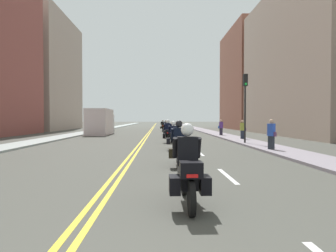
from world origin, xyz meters
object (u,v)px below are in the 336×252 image
Objects in this scene: motorcycle_3 at (168,133)px; motorcycle_7 at (163,126)px; motorcycle_5 at (166,129)px; pedestrian_1 at (271,135)px; pedestrian_0 at (221,128)px; pedestrian_2 at (242,130)px; motorcycle_2 at (173,138)px; parked_truck at (101,123)px; traffic_light_near at (245,96)px; motorcycle_4 at (167,131)px; motorcycle_1 at (179,148)px; motorcycle_0 at (188,172)px; motorcycle_6 at (167,127)px.

motorcycle_3 reaches higher than motorcycle_7.
pedestrian_1 is at bearing -69.35° from motorcycle_5.
pedestrian_2 is (0.60, -5.49, -0.02)m from pedestrian_0.
motorcycle_2 is 1.30× the size of pedestrian_2.
parked_truck is at bearing 121.85° from motorcycle_3.
traffic_light_near is (5.15, -1.52, 2.58)m from motorcycle_3.
traffic_light_near reaches higher than pedestrian_1.
motorcycle_4 is at bearing -41.62° from parked_truck.
motorcycle_1 is 0.34× the size of parked_truck.
motorcycle_2 is at bearing 88.42° from motorcycle_0.
traffic_light_near is 18.18m from parked_truck.
motorcycle_6 is at bearing 105.49° from traffic_light_near.
traffic_light_near is (4.84, -17.46, 2.60)m from motorcycle_6.
motorcycle_6 is at bearing 89.43° from motorcycle_3.
motorcycle_2 is at bearing -91.85° from motorcycle_4.
motorcycle_7 is (-0.23, 31.47, -0.01)m from motorcycle_1.
motorcycle_4 is 1.06× the size of motorcycle_7.
pedestrian_2 reaches higher than motorcycle_6.
pedestrian_0 is at bearing 76.26° from motorcycle_0.
motorcycle_1 is 31.47m from motorcycle_7.
parked_truck is (-12.28, 13.26, -1.98)m from traffic_light_near.
traffic_light_near is (5.05, -6.83, 2.59)m from motorcycle_4.
motorcycle_4 is at bearing 126.49° from traffic_light_near.
motorcycle_1 is at bearing -72.03° from parked_truck.
pedestrian_0 reaches higher than motorcycle_2.
pedestrian_1 reaches higher than pedestrian_2.
traffic_light_near is (5.06, -11.83, 2.60)m from motorcycle_5.
motorcycle_5 is 16.99m from pedestrian_1.
motorcycle_6 is 1.05× the size of motorcycle_7.
motorcycle_2 is (0.08, 5.79, -0.01)m from motorcycle_1.
pedestrian_1 is (5.19, -11.17, 0.22)m from motorcycle_4.
motorcycle_4 is at bearing 174.36° from pedestrian_1.
motorcycle_3 is at bearing -58.71° from parked_truck.
motorcycle_2 is 6.48m from traffic_light_near.
parked_truck reaches higher than motorcycle_1.
motorcycle_5 is (-0.00, 20.86, -0.02)m from motorcycle_1.
motorcycle_6 is at bearing -86.57° from motorcycle_7.
motorcycle_1 is 14.33m from pedestrian_2.
motorcycle_5 reaches higher than motorcycle_2.
motorcycle_0 is at bearing -98.78° from pedestrian_2.
motorcycle_6 is 22.37m from pedestrian_1.
pedestrian_0 is at bearing 23.66° from motorcycle_4.
pedestrian_0 reaches higher than motorcycle_6.
pedestrian_1 reaches higher than motorcycle_7.
motorcycle_4 is 6.66m from pedestrian_2.
motorcycle_5 is at bearing 137.67° from pedestrian_2.
pedestrian_0 is (5.42, 18.49, 0.19)m from motorcycle_1.
motorcycle_2 is at bearing 90.69° from motorcycle_1.
motorcycle_2 is 4.76m from motorcycle_3.
motorcycle_6 is (0.14, 20.70, -0.00)m from motorcycle_2.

